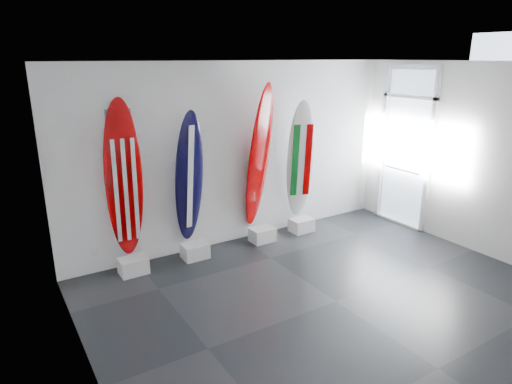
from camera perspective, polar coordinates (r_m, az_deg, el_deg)
floor at (r=6.06m, az=10.23°, el=-13.63°), size 6.00×6.00×0.00m
ceiling at (r=5.23m, az=12.01°, el=15.99°), size 6.00×6.00×0.00m
wall_back at (r=7.41m, az=-2.18°, el=4.84°), size 6.00×0.00×6.00m
wall_left at (r=4.14m, az=-21.32°, el=-6.36°), size 0.00×5.00×5.00m
wall_right at (r=7.77m, az=27.55°, el=3.48°), size 0.00×5.00×5.00m
display_block_usa at (r=6.85m, az=-15.44°, el=-9.10°), size 0.40×0.30×0.24m
surfboard_usa at (r=6.50m, az=-16.58°, el=1.45°), size 0.55×0.31×2.32m
display_block_navy at (r=7.14m, az=-7.82°, el=-7.48°), size 0.40×0.30×0.24m
surfboard_navy at (r=6.84m, az=-8.56°, el=1.76°), size 0.51×0.40×2.10m
display_block_swiss at (r=7.69m, az=0.80°, el=-5.47°), size 0.40×0.30×0.24m
surfboard_swiss at (r=7.37m, az=0.42°, el=4.47°), size 0.68×0.62×2.46m
display_block_italy at (r=8.15m, az=5.85°, el=-4.23°), size 0.40×0.30×0.24m
surfboard_italy at (r=7.88m, az=5.66°, el=4.04°), size 0.56×0.46×2.14m
wall_outlet at (r=6.93m, az=-19.96°, el=-7.13°), size 0.09×0.02×0.13m
glass_door at (r=8.63m, az=18.60°, el=5.18°), size 0.12×1.16×2.85m
balcony at (r=9.88m, az=23.06°, el=0.58°), size 2.80×2.20×1.20m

